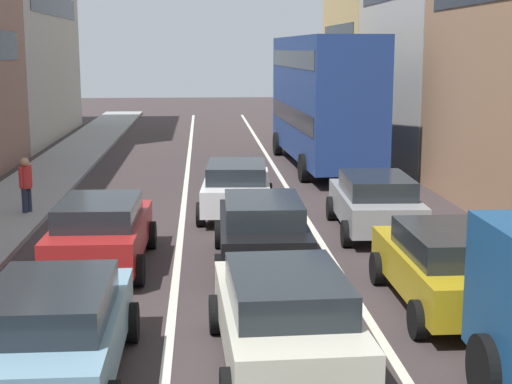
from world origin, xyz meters
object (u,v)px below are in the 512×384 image
sedan_left_lane_third (101,231)px  sedan_right_lane_behind_truck (448,265)px  wagon_left_lane_second (53,330)px  pedestrian_near_kerb (26,183)px  sedan_centre_lane_second (285,316)px  coupe_centre_lane_fourth (237,187)px  bus_mid_queue_primary (323,95)px  hatchback_centre_lane_third (263,229)px  wagon_right_lane_far (375,202)px

sedan_left_lane_third → sedan_right_lane_behind_truck: size_ratio=1.01×
wagon_left_lane_second → pedestrian_near_kerb: 11.36m
sedan_centre_lane_second → sedan_left_lane_third: (-3.34, 5.53, 0.00)m
coupe_centre_lane_fourth → bus_mid_queue_primary: size_ratio=0.42×
hatchback_centre_lane_third → sedan_left_lane_third: 3.44m
coupe_centre_lane_fourth → sedan_right_lane_behind_truck: same height
hatchback_centre_lane_third → coupe_centre_lane_fourth: size_ratio=0.98×
wagon_right_lane_far → pedestrian_near_kerb: 9.54m
hatchback_centre_lane_third → pedestrian_near_kerb: pedestrian_near_kerb is taller
coupe_centre_lane_fourth → wagon_right_lane_far: size_ratio=1.01×
bus_mid_queue_primary → pedestrian_near_kerb: bearing=129.0°
sedan_centre_lane_second → sedan_right_lane_behind_truck: same height
wagon_left_lane_second → hatchback_centre_lane_third: (3.35, 5.76, 0.00)m
coupe_centre_lane_fourth → sedan_right_lane_behind_truck: size_ratio=1.02×
sedan_centre_lane_second → sedan_right_lane_behind_truck: 3.99m
sedan_centre_lane_second → sedan_right_lane_behind_truck: bearing=-55.0°
wagon_right_lane_far → bus_mid_queue_primary: bearing=0.7°
bus_mid_queue_primary → sedan_right_lane_behind_truck: bearing=176.8°
hatchback_centre_lane_third → coupe_centre_lane_fourth: bearing=4.6°
coupe_centre_lane_fourth → bus_mid_queue_primary: 9.45m
sedan_left_lane_third → sedan_right_lane_behind_truck: same height
wagon_left_lane_second → sedan_left_lane_third: (-0.09, 5.86, 0.00)m
sedan_right_lane_behind_truck → sedan_left_lane_third: bearing=64.6°
wagon_left_lane_second → sedan_centre_lane_second: bearing=-84.3°
sedan_left_lane_third → coupe_centre_lane_fourth: (3.12, 5.03, 0.00)m
sedan_left_lane_third → pedestrian_near_kerb: (-2.69, 5.15, 0.15)m
sedan_left_lane_third → coupe_centre_lane_fourth: same height
hatchback_centre_lane_third → pedestrian_near_kerb: 8.08m
hatchback_centre_lane_third → sedan_left_lane_third: (-3.44, 0.11, 0.00)m
wagon_left_lane_second → pedestrian_near_kerb: size_ratio=2.59×
sedan_right_lane_behind_truck → bus_mid_queue_primary: (0.33, 16.60, 2.03)m
sedan_centre_lane_second → sedan_left_lane_third: same height
pedestrian_near_kerb → hatchback_centre_lane_third: bearing=-17.5°
hatchback_centre_lane_third → sedan_right_lane_behind_truck: same height
sedan_centre_lane_second → sedan_right_lane_behind_truck: (3.19, 2.41, 0.00)m
sedan_centre_lane_second → wagon_left_lane_second: same height
hatchback_centre_lane_third → wagon_right_lane_far: same height
wagon_left_lane_second → bus_mid_queue_primary: bearing=-19.4°
sedan_left_lane_third → wagon_right_lane_far: bearing=-66.6°
sedan_centre_lane_second → wagon_left_lane_second: 3.26m
bus_mid_queue_primary → sedan_centre_lane_second: bearing=167.4°
pedestrian_near_kerb → bus_mid_queue_primary: bearing=64.2°
wagon_left_lane_second → hatchback_centre_lane_third: same height
bus_mid_queue_primary → coupe_centre_lane_fourth: bearing=154.0°
sedan_centre_lane_second → bus_mid_queue_primary: (3.52, 19.01, 2.03)m
hatchback_centre_lane_third → wagon_right_lane_far: size_ratio=0.99×
coupe_centre_lane_fourth → pedestrian_near_kerb: (-5.82, 0.12, 0.15)m
hatchback_centre_lane_third → bus_mid_queue_primary: size_ratio=0.41×
hatchback_centre_lane_third → pedestrian_near_kerb: (-6.13, 5.26, 0.15)m
bus_mid_queue_primary → pedestrian_near_kerb: (-9.55, -8.32, -1.88)m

